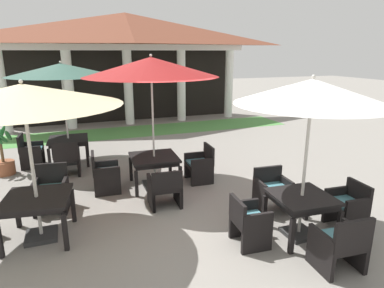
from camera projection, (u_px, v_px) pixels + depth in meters
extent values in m
plane|color=gray|center=(223.00, 225.00, 5.94)|extent=(60.00, 60.00, 0.00)
cylinder|color=white|center=(2.00, 93.00, 12.32)|extent=(0.37, 0.37, 3.04)
cylinder|color=white|center=(69.00, 90.00, 13.10)|extent=(0.37, 0.37, 3.04)
cylinder|color=white|center=(128.00, 88.00, 13.89)|extent=(0.37, 0.37, 3.04)
cylinder|color=white|center=(181.00, 86.00, 14.67)|extent=(0.37, 0.37, 3.04)
cylinder|color=white|center=(229.00, 84.00, 15.45)|extent=(0.37, 0.37, 3.04)
cube|color=white|center=(126.00, 47.00, 13.45)|extent=(10.14, 0.70, 0.24)
pyramid|color=brown|center=(125.00, 28.00, 13.25)|extent=(10.54, 2.70, 1.20)
cube|color=black|center=(125.00, 86.00, 14.70)|extent=(9.94, 0.16, 3.04)
cube|color=#519347|center=(137.00, 131.00, 12.95)|extent=(12.34, 1.94, 0.01)
cube|color=black|center=(68.00, 139.00, 9.06)|extent=(1.07, 1.07, 0.05)
cube|color=black|center=(68.00, 141.00, 9.08)|extent=(0.98, 0.98, 0.09)
cube|color=black|center=(50.00, 160.00, 8.61)|extent=(0.07, 0.07, 0.58)
cube|color=black|center=(87.00, 157.00, 8.87)|extent=(0.07, 0.07, 0.58)
cube|color=black|center=(53.00, 150.00, 9.47)|extent=(0.07, 0.07, 0.58)
cube|color=black|center=(87.00, 147.00, 9.74)|extent=(0.07, 0.07, 0.58)
cube|color=#2D2D2D|center=(71.00, 161.00, 9.24)|extent=(0.45, 0.45, 0.10)
cylinder|color=beige|center=(66.00, 119.00, 8.91)|extent=(0.05, 0.05, 2.51)
cone|color=#33594C|center=(61.00, 70.00, 8.57)|extent=(2.71, 2.71, 0.32)
sphere|color=beige|center=(60.00, 62.00, 8.52)|extent=(0.06, 0.06, 0.06)
cube|color=black|center=(67.00, 158.00, 8.27)|extent=(0.60, 0.60, 0.07)
cube|color=teal|center=(67.00, 156.00, 8.25)|extent=(0.56, 0.55, 0.05)
cube|color=black|center=(66.00, 151.00, 7.96)|extent=(0.57, 0.09, 0.44)
cube|color=black|center=(56.00, 163.00, 8.22)|extent=(0.09, 0.57, 0.67)
cube|color=black|center=(79.00, 161.00, 8.37)|extent=(0.09, 0.57, 0.67)
cube|color=black|center=(58.00, 165.00, 8.50)|extent=(0.06, 0.06, 0.40)
cube|color=black|center=(79.00, 163.00, 8.64)|extent=(0.06, 0.06, 0.40)
cube|color=black|center=(56.00, 172.00, 8.02)|extent=(0.06, 0.06, 0.40)
cube|color=black|center=(79.00, 169.00, 8.17)|extent=(0.06, 0.06, 0.40)
cube|color=black|center=(32.00, 151.00, 8.87)|extent=(0.56, 0.62, 0.07)
cube|color=teal|center=(32.00, 149.00, 8.86)|extent=(0.52, 0.57, 0.05)
cube|color=black|center=(21.00, 143.00, 8.74)|extent=(0.09, 0.60, 0.44)
cube|color=black|center=(34.00, 152.00, 9.16)|extent=(0.53, 0.09, 0.63)
cube|color=black|center=(31.00, 158.00, 8.65)|extent=(0.53, 0.09, 0.63)
cube|color=black|center=(44.00, 156.00, 9.25)|extent=(0.06, 0.06, 0.39)
cube|color=black|center=(41.00, 162.00, 8.75)|extent=(0.06, 0.06, 0.39)
cube|color=black|center=(25.00, 157.00, 9.12)|extent=(0.06, 0.06, 0.39)
cube|color=black|center=(22.00, 163.00, 8.62)|extent=(0.06, 0.06, 0.39)
cube|color=black|center=(302.00, 197.00, 5.44)|extent=(0.99, 0.99, 0.05)
cube|color=black|center=(302.00, 201.00, 5.45)|extent=(0.91, 0.91, 0.09)
cube|color=black|center=(292.00, 236.00, 5.03)|extent=(0.07, 0.07, 0.59)
cube|color=black|center=(339.00, 228.00, 5.26)|extent=(0.07, 0.07, 0.59)
cube|color=black|center=(264.00, 211.00, 5.83)|extent=(0.07, 0.07, 0.59)
cube|color=black|center=(307.00, 205.00, 6.06)|extent=(0.07, 0.07, 0.59)
cube|color=#2D2D2D|center=(299.00, 233.00, 5.62)|extent=(0.48, 0.48, 0.07)
cylinder|color=beige|center=(305.00, 169.00, 5.31)|extent=(0.05, 0.05, 2.38)
cone|color=white|center=(312.00, 91.00, 4.98)|extent=(2.36, 2.36, 0.38)
sphere|color=beige|center=(314.00, 76.00, 4.92)|extent=(0.06, 0.06, 0.06)
cube|color=black|center=(338.00, 243.00, 4.67)|extent=(0.64, 0.59, 0.07)
cube|color=teal|center=(339.00, 239.00, 4.66)|extent=(0.59, 0.54, 0.05)
cube|color=black|center=(354.00, 236.00, 4.37)|extent=(0.61, 0.10, 0.44)
cube|color=black|center=(320.00, 252.00, 4.62)|extent=(0.10, 0.55, 0.60)
cube|color=black|center=(354.00, 246.00, 4.78)|extent=(0.10, 0.55, 0.60)
cube|color=black|center=(309.00, 250.00, 4.88)|extent=(0.06, 0.06, 0.36)
cube|color=black|center=(341.00, 244.00, 5.03)|extent=(0.06, 0.06, 0.36)
cube|color=black|center=(332.00, 270.00, 4.43)|extent=(0.06, 0.06, 0.36)
cube|color=black|center=(365.00, 263.00, 4.58)|extent=(0.06, 0.06, 0.36)
cube|color=black|center=(273.00, 190.00, 6.35)|extent=(0.63, 0.54, 0.07)
cube|color=teal|center=(273.00, 187.00, 6.34)|extent=(0.58, 0.49, 0.05)
cube|color=black|center=(268.00, 175.00, 6.50)|extent=(0.60, 0.10, 0.37)
cube|color=black|center=(285.00, 194.00, 6.46)|extent=(0.09, 0.50, 0.65)
cube|color=black|center=(259.00, 197.00, 6.31)|extent=(0.09, 0.50, 0.65)
cube|color=black|center=(290.00, 205.00, 6.28)|extent=(0.06, 0.06, 0.40)
cube|color=black|center=(265.00, 208.00, 6.14)|extent=(0.06, 0.06, 0.40)
cube|color=black|center=(278.00, 195.00, 6.69)|extent=(0.06, 0.06, 0.40)
cube|color=black|center=(254.00, 199.00, 6.55)|extent=(0.06, 0.06, 0.40)
cube|color=black|center=(346.00, 206.00, 5.76)|extent=(0.54, 0.60, 0.07)
cube|color=teal|center=(347.00, 202.00, 5.74)|extent=(0.50, 0.55, 0.05)
cube|color=black|center=(359.00, 192.00, 5.76)|extent=(0.10, 0.57, 0.37)
cube|color=black|center=(357.00, 217.00, 5.54)|extent=(0.50, 0.09, 0.65)
cube|color=black|center=(335.00, 204.00, 6.03)|extent=(0.50, 0.09, 0.65)
cube|color=black|center=(344.00, 226.00, 5.52)|extent=(0.06, 0.06, 0.38)
cube|color=black|center=(324.00, 212.00, 6.00)|extent=(0.06, 0.06, 0.38)
cube|color=black|center=(366.00, 222.00, 5.65)|extent=(0.06, 0.06, 0.38)
cube|color=black|center=(345.00, 209.00, 6.12)|extent=(0.06, 0.06, 0.38)
cube|color=black|center=(250.00, 222.00, 5.27)|extent=(0.53, 0.57, 0.07)
cube|color=teal|center=(250.00, 218.00, 5.26)|extent=(0.49, 0.52, 0.05)
cube|color=black|center=(237.00, 211.00, 5.15)|extent=(0.10, 0.54, 0.38)
cube|color=black|center=(244.00, 218.00, 5.52)|extent=(0.50, 0.09, 0.65)
cube|color=black|center=(257.00, 233.00, 5.06)|extent=(0.50, 0.09, 0.65)
cube|color=black|center=(255.00, 224.00, 5.61)|extent=(0.06, 0.06, 0.35)
cube|color=black|center=(269.00, 239.00, 5.17)|extent=(0.06, 0.06, 0.35)
cube|color=black|center=(231.00, 228.00, 5.49)|extent=(0.06, 0.06, 0.35)
cube|color=black|center=(243.00, 244.00, 5.05)|extent=(0.06, 0.06, 0.35)
cube|color=black|center=(37.00, 198.00, 5.35)|extent=(1.14, 1.14, 0.05)
cube|color=black|center=(37.00, 201.00, 5.36)|extent=(1.05, 1.05, 0.07)
cube|color=black|center=(65.00, 232.00, 5.11)|extent=(0.08, 0.08, 0.62)
cube|color=black|center=(17.00, 211.00, 5.80)|extent=(0.08, 0.08, 0.62)
cube|color=black|center=(73.00, 206.00, 5.99)|extent=(0.08, 0.08, 0.62)
cube|color=#2D2D2D|center=(42.00, 236.00, 5.53)|extent=(0.50, 0.50, 0.08)
cylinder|color=beige|center=(33.00, 172.00, 5.22)|extent=(0.05, 0.05, 2.34)
cone|color=beige|center=(22.00, 95.00, 4.90)|extent=(2.92, 2.92, 0.33)
sphere|color=beige|center=(21.00, 82.00, 4.85)|extent=(0.06, 0.06, 0.06)
cube|color=black|center=(51.00, 192.00, 6.38)|extent=(0.66, 0.65, 0.07)
cube|color=teal|center=(51.00, 189.00, 6.37)|extent=(0.61, 0.59, 0.05)
cube|color=black|center=(52.00, 174.00, 6.56)|extent=(0.58, 0.14, 0.46)
cube|color=black|center=(66.00, 194.00, 6.46)|extent=(0.14, 0.57, 0.63)
cube|color=black|center=(36.00, 197.00, 6.35)|extent=(0.14, 0.57, 0.63)
cube|color=black|center=(64.00, 207.00, 6.25)|extent=(0.06, 0.06, 0.36)
cube|color=black|center=(34.00, 209.00, 6.15)|extent=(0.06, 0.06, 0.36)
cube|color=black|center=(68.00, 195.00, 6.73)|extent=(0.06, 0.06, 0.36)
cube|color=black|center=(41.00, 198.00, 6.63)|extent=(0.06, 0.06, 0.36)
cube|color=black|center=(154.00, 157.00, 7.50)|extent=(1.09, 1.09, 0.05)
cube|color=black|center=(154.00, 160.00, 7.52)|extent=(1.00, 1.00, 0.09)
cube|color=black|center=(136.00, 184.00, 7.03)|extent=(0.07, 0.07, 0.58)
cube|color=black|center=(180.00, 179.00, 7.30)|extent=(0.07, 0.07, 0.58)
cube|color=black|center=(131.00, 169.00, 7.91)|extent=(0.07, 0.07, 0.58)
cube|color=black|center=(170.00, 165.00, 8.18)|extent=(0.07, 0.07, 0.58)
cube|color=#2D2D2D|center=(155.00, 184.00, 7.67)|extent=(0.52, 0.52, 0.07)
cylinder|color=beige|center=(153.00, 130.00, 7.33)|extent=(0.04, 0.04, 2.64)
cone|color=maroon|center=(151.00, 67.00, 6.96)|extent=(2.87, 2.87, 0.41)
sphere|color=beige|center=(151.00, 55.00, 6.90)|extent=(0.06, 0.06, 0.06)
cube|color=black|center=(106.00, 174.00, 7.27)|extent=(0.59, 0.56, 0.07)
cube|color=teal|center=(106.00, 171.00, 7.26)|extent=(0.54, 0.51, 0.05)
cube|color=black|center=(93.00, 163.00, 7.13)|extent=(0.09, 0.53, 0.46)
cube|color=black|center=(106.00, 174.00, 7.52)|extent=(0.56, 0.09, 0.64)
cube|color=black|center=(107.00, 182.00, 7.07)|extent=(0.56, 0.09, 0.64)
cube|color=black|center=(118.00, 178.00, 7.62)|extent=(0.06, 0.06, 0.38)
cube|color=black|center=(120.00, 186.00, 7.19)|extent=(0.06, 0.06, 0.38)
cube|color=black|center=(95.00, 181.00, 7.48)|extent=(0.06, 0.06, 0.38)
cube|color=black|center=(96.00, 189.00, 7.04)|extent=(0.06, 0.06, 0.38)
cube|color=black|center=(199.00, 165.00, 7.88)|extent=(0.58, 0.64, 0.07)
cube|color=teal|center=(199.00, 163.00, 7.86)|extent=(0.53, 0.59, 0.05)
cube|color=black|center=(209.00, 154.00, 7.88)|extent=(0.09, 0.61, 0.44)
cube|color=black|center=(203.00, 172.00, 7.64)|extent=(0.55, 0.09, 0.63)
cube|color=black|center=(195.00, 165.00, 8.16)|extent=(0.55, 0.09, 0.63)
cube|color=black|center=(192.00, 179.00, 7.61)|extent=(0.06, 0.06, 0.36)
cube|color=black|center=(186.00, 171.00, 8.12)|extent=(0.06, 0.06, 0.36)
cube|color=black|center=(212.00, 177.00, 7.75)|extent=(0.06, 0.06, 0.36)
cube|color=black|center=(204.00, 169.00, 8.26)|extent=(0.06, 0.06, 0.36)
cube|color=black|center=(165.00, 187.00, 6.60)|extent=(0.62, 0.59, 0.07)
cube|color=teal|center=(164.00, 184.00, 6.58)|extent=(0.57, 0.54, 0.05)
cube|color=black|center=(167.00, 181.00, 6.30)|extent=(0.60, 0.09, 0.37)
cube|color=black|center=(151.00, 193.00, 6.54)|extent=(0.09, 0.56, 0.63)
cube|color=black|center=(178.00, 189.00, 6.70)|extent=(0.09, 0.56, 0.63)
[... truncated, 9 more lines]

